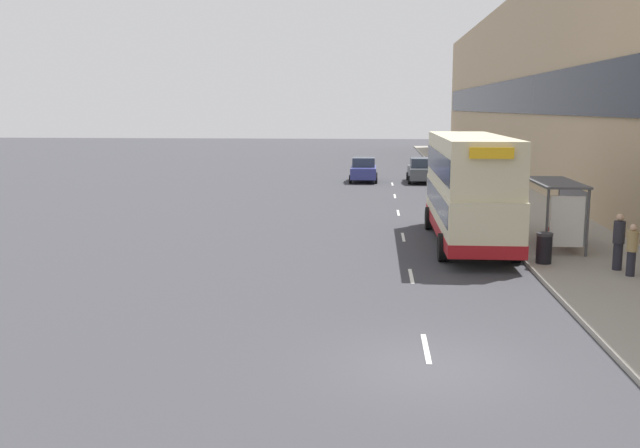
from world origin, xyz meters
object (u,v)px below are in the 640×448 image
at_px(pedestrian_1, 619,241).
at_px(car_1, 364,170).
at_px(double_decker_bus_near, 469,187).
at_px(car_0, 422,170).
at_px(bus_shelter, 561,202).
at_px(pedestrian_at_shelter, 632,250).
at_px(litter_bin, 544,248).

bearing_deg(pedestrian_1, car_1, 107.03).
bearing_deg(double_decker_bus_near, car_1, 100.76).
relative_size(car_0, car_1, 1.17).
distance_m(bus_shelter, double_decker_bus_near, 3.48).
relative_size(pedestrian_at_shelter, pedestrian_1, 0.89).
xyz_separation_m(double_decker_bus_near, litter_bin, (2.08, -3.92, -1.61)).
bearing_deg(double_decker_bus_near, litter_bin, -62.10).
relative_size(pedestrian_1, litter_bin, 1.76).
bearing_deg(car_1, bus_shelter, 107.44).
relative_size(bus_shelter, car_1, 1.10).
bearing_deg(bus_shelter, car_0, 98.29).
distance_m(bus_shelter, pedestrian_1, 3.91).
xyz_separation_m(double_decker_bus_near, car_0, (-0.32, 23.81, -1.40)).
bearing_deg(car_0, litter_bin, -85.06).
distance_m(double_decker_bus_near, car_0, 23.85).
xyz_separation_m(double_decker_bus_near, car_1, (-4.55, 23.94, -1.42)).
xyz_separation_m(double_decker_bus_near, pedestrian_1, (4.24, -4.74, -1.20)).
xyz_separation_m(car_0, car_1, (-4.23, 0.13, -0.01)).
height_order(car_0, pedestrian_1, pedestrian_1).
bearing_deg(car_0, pedestrian_1, -80.93).
bearing_deg(double_decker_bus_near, pedestrian_at_shelter, -51.97).
height_order(bus_shelter, pedestrian_1, bus_shelter).
distance_m(double_decker_bus_near, litter_bin, 4.72).
xyz_separation_m(pedestrian_1, litter_bin, (-2.16, 0.82, -0.42)).
bearing_deg(bus_shelter, pedestrian_1, -75.77).
bearing_deg(double_decker_bus_near, car_0, 90.77).
bearing_deg(litter_bin, car_1, 103.37).
bearing_deg(litter_bin, double_decker_bus_near, 117.90).
xyz_separation_m(car_0, pedestrian_at_shelter, (4.69, -29.40, 0.10)).
distance_m(double_decker_bus_near, car_1, 24.41).
distance_m(double_decker_bus_near, pedestrian_1, 6.47).
bearing_deg(car_0, bus_shelter, -81.71).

